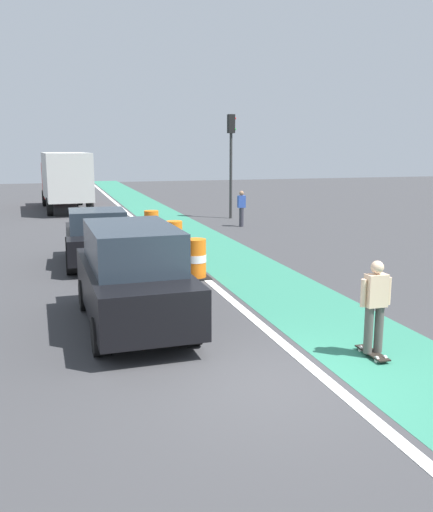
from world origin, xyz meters
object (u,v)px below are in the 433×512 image
(traffic_barrel_mid, at_px, (174,238))
(delivery_truck_down_block, at_px, (65,178))
(pedestrian_crossing, at_px, (241,208))
(traffic_barrel_front, at_px, (196,259))
(traffic_barrel_back, at_px, (152,225))
(parked_sedan_second, at_px, (98,238))
(parked_suv_nearest, at_px, (133,276))
(traffic_light_corner, at_px, (231,148))
(skateboarder_on_lane, at_px, (375,306))

(traffic_barrel_mid, relative_size, delivery_truck_down_block, 0.14)
(traffic_barrel_mid, bearing_deg, pedestrian_crossing, 51.29)
(traffic_barrel_front, height_order, traffic_barrel_back, same)
(parked_sedan_second, bearing_deg, traffic_barrel_mid, 23.28)
(parked_suv_nearest, distance_m, delivery_truck_down_block, 21.66)
(parked_sedan_second, distance_m, delivery_truck_down_block, 15.43)
(traffic_barrel_mid, xyz_separation_m, pedestrian_crossing, (4.26, 5.32, 0.33))
(traffic_barrel_mid, relative_size, traffic_light_corner, 0.21)
(traffic_barrel_mid, bearing_deg, traffic_barrel_front, -93.32)
(parked_suv_nearest, bearing_deg, delivery_truck_down_block, 91.76)
(traffic_barrel_front, xyz_separation_m, pedestrian_crossing, (4.48, 9.09, 0.33))
(parked_suv_nearest, height_order, traffic_barrel_front, parked_suv_nearest)
(parked_suv_nearest, xyz_separation_m, delivery_truck_down_block, (-0.67, 21.63, 0.81))
(parked_suv_nearest, distance_m, traffic_barrel_mid, 7.78)
(parked_suv_nearest, bearing_deg, traffic_barrel_front, 58.26)
(skateboarder_on_lane, bearing_deg, traffic_barrel_front, 102.73)
(parked_sedan_second, height_order, traffic_light_corner, traffic_light_corner)
(parked_sedan_second, xyz_separation_m, traffic_barrel_front, (2.41, -2.64, -0.30))
(skateboarder_on_lane, bearing_deg, pedestrian_crossing, 79.01)
(parked_suv_nearest, bearing_deg, skateboarder_on_lane, -37.82)
(parked_sedan_second, xyz_separation_m, delivery_truck_down_block, (-0.48, 15.39, 1.01))
(traffic_barrel_back, distance_m, traffic_light_corner, 7.60)
(traffic_barrel_front, bearing_deg, skateboarder_on_lane, -77.27)
(skateboarder_on_lane, relative_size, pedestrian_crossing, 1.05)
(skateboarder_on_lane, bearing_deg, traffic_barrel_mid, 96.92)
(parked_sedan_second, bearing_deg, traffic_light_corner, 51.96)
(skateboarder_on_lane, distance_m, parked_suv_nearest, 4.67)
(traffic_barrel_mid, distance_m, pedestrian_crossing, 6.82)
(parked_sedan_second, bearing_deg, traffic_barrel_front, -47.54)
(skateboarder_on_lane, distance_m, parked_sedan_second, 9.89)
(traffic_barrel_front, distance_m, delivery_truck_down_block, 18.31)
(delivery_truck_down_block, bearing_deg, skateboarder_on_lane, -79.92)
(parked_sedan_second, xyz_separation_m, traffic_light_corner, (7.36, 9.40, 2.67))
(parked_sedan_second, bearing_deg, pedestrian_crossing, 43.10)
(traffic_light_corner, bearing_deg, parked_suv_nearest, -114.63)
(traffic_barrel_back, bearing_deg, parked_sedan_second, -118.93)
(skateboarder_on_lane, xyz_separation_m, traffic_light_corner, (3.48, 18.50, 2.59))
(traffic_barrel_mid, bearing_deg, delivery_truck_down_block, 102.32)
(parked_suv_nearest, bearing_deg, traffic_light_corner, 65.37)
(delivery_truck_down_block, bearing_deg, traffic_barrel_front, -80.88)
(delivery_truck_down_block, bearing_deg, traffic_barrel_mid, -77.68)
(traffic_light_corner, bearing_deg, traffic_barrel_front, -112.32)
(pedestrian_crossing, bearing_deg, parked_sedan_second, -136.90)
(parked_suv_nearest, bearing_deg, parked_sedan_second, 91.69)
(parked_sedan_second, distance_m, traffic_barrel_back, 5.05)
(parked_sedan_second, xyz_separation_m, traffic_barrel_back, (2.44, 4.42, -0.30))
(parked_suv_nearest, height_order, traffic_barrel_mid, parked_suv_nearest)
(parked_sedan_second, xyz_separation_m, pedestrian_crossing, (6.89, 6.45, 0.03))
(traffic_barrel_mid, bearing_deg, parked_suv_nearest, -108.36)
(traffic_barrel_mid, bearing_deg, traffic_barrel_back, 93.32)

